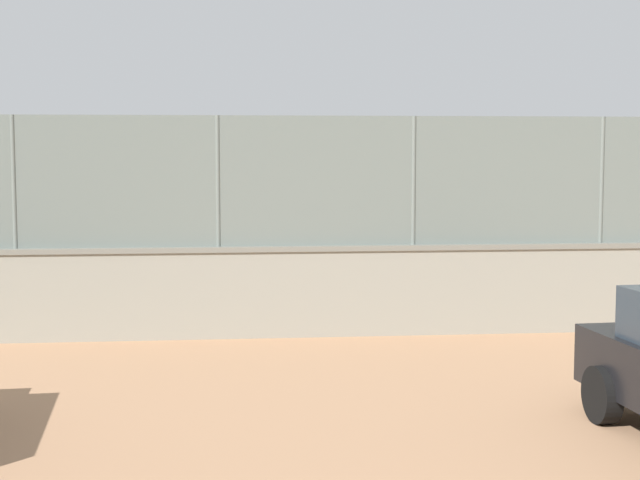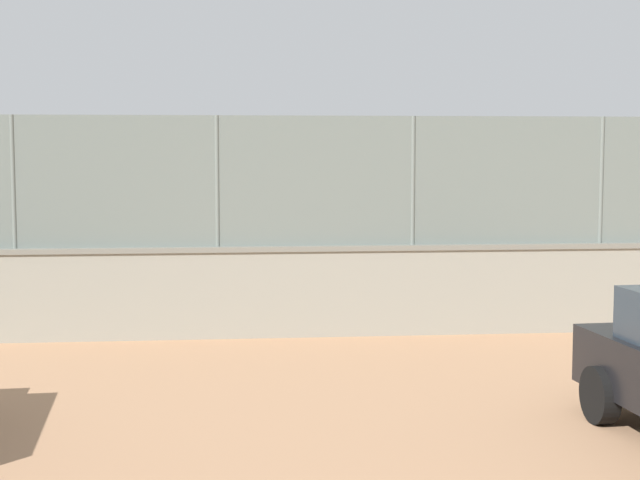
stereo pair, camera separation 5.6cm
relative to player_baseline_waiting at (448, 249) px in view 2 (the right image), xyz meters
name	(u,v)px [view 2 (the right image)]	position (x,y,z in m)	size (l,w,h in m)	color
ground_plane	(292,266)	(2.41, -6.20, -1.02)	(260.00, 260.00, 0.00)	tan
perimeter_wall	(412,289)	(1.34, 3.04, -0.30)	(31.02, 0.91, 1.42)	gray
fence_panel_on_wall	(413,181)	(1.34, 3.04, 1.40)	(30.47, 0.64, 2.01)	slate
player_baseline_waiting	(448,249)	(0.00, 0.00, 0.00)	(0.77, 1.19, 1.72)	black
player_foreground_swinging	(298,249)	(2.80, -0.60, -0.02)	(0.78, 1.10, 1.69)	black
player_near_wall_returning	(163,227)	(5.65, -7.83, -0.13)	(0.70, 1.02, 1.52)	black
sports_ball	(507,243)	(-0.66, 1.58, 0.26)	(0.14, 0.14, 0.14)	white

